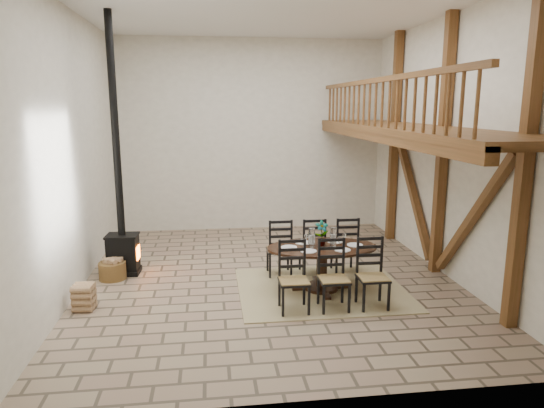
{
  "coord_description": "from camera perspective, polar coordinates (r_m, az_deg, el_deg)",
  "views": [
    {
      "loc": [
        -1.08,
        -8.86,
        3.31
      ],
      "look_at": [
        0.11,
        0.4,
        1.39
      ],
      "focal_mm": 32.0,
      "sensor_mm": 36.0,
      "label": 1
    }
  ],
  "objects": [
    {
      "name": "dining_table",
      "position": [
        8.87,
        5.87,
        -7.42
      ],
      "size": [
        2.0,
        2.22,
        1.28
      ],
      "rotation": [
        0.0,
        0.0,
        -0.01
      ],
      "color": "black",
      "rests_on": "ground"
    },
    {
      "name": "rug",
      "position": [
        9.01,
        5.82,
        -9.93
      ],
      "size": [
        3.0,
        2.5,
        0.02
      ],
      "primitive_type": "cube",
      "color": "tan",
      "rests_on": "ground"
    },
    {
      "name": "log_stack",
      "position": [
        8.64,
        -21.25,
        -10.17
      ],
      "size": [
        0.35,
        0.36,
        0.44
      ],
      "rotation": [
        0.0,
        0.0,
        -0.09
      ],
      "color": "tan",
      "rests_on": "ground"
    },
    {
      "name": "wood_stove",
      "position": [
        9.91,
        -17.35,
        -1.6
      ],
      "size": [
        0.65,
        0.51,
        5.0
      ],
      "rotation": [
        0.0,
        0.0,
        -0.06
      ],
      "color": "black",
      "rests_on": "ground"
    },
    {
      "name": "log_basket",
      "position": [
        9.92,
        -18.26,
        -7.36
      ],
      "size": [
        0.51,
        0.51,
        0.43
      ],
      "rotation": [
        0.0,
        0.0,
        -0.22
      ],
      "color": "brown",
      "rests_on": "ground"
    },
    {
      "name": "room_shell",
      "position": [
        9.15,
        7.15,
        9.67
      ],
      "size": [
        7.02,
        8.02,
        5.01
      ],
      "color": "white",
      "rests_on": "ground"
    },
    {
      "name": "ground",
      "position": [
        9.52,
        -0.35,
        -8.74
      ],
      "size": [
        8.0,
        8.0,
        0.0
      ],
      "primitive_type": "plane",
      "color": "gray",
      "rests_on": "ground"
    }
  ]
}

